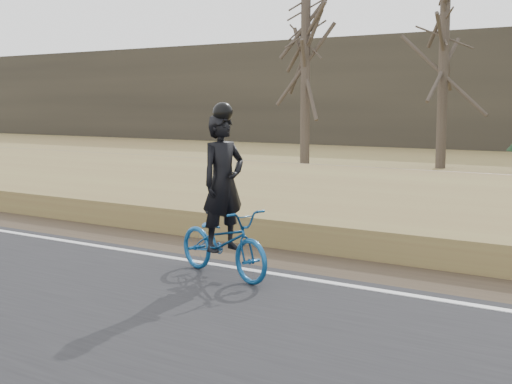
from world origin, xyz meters
The scene contains 3 objects.
cyclist centered at (-5.09, -0.26, 0.80)m, with size 1.84×1.04×2.28m.
bare_tree_far_left centered at (-13.01, 15.46, 3.25)m, with size 0.36×0.36×6.50m, color #4D4338.
bare_tree_left centered at (-8.48, 17.44, 3.68)m, with size 0.36×0.36×7.37m, color #4D4338.
Camera 1 is at (0.40, -7.63, 2.32)m, focal length 50.00 mm.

